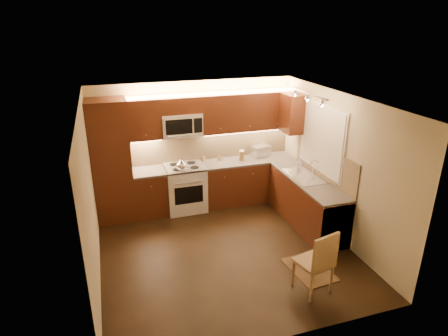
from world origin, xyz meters
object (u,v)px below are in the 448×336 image
object	(u,v)px
kettle	(181,164)
dining_chair	(314,261)
toaster_oven	(260,151)
soap_bottle	(299,164)
stove	(185,188)
knife_block	(242,155)
microwave	(181,124)
sink	(305,173)

from	to	relation	value
kettle	dining_chair	distance (m)	3.11
toaster_oven	soap_bottle	world-z (taller)	toaster_oven
stove	toaster_oven	size ratio (longest dim) A/B	2.45
kettle	knife_block	size ratio (longest dim) A/B	1.19
dining_chair	soap_bottle	bearing A→B (deg)	54.03
microwave	sink	bearing A→B (deg)	-32.21
kettle	toaster_oven	distance (m)	1.78
sink	dining_chair	bearing A→B (deg)	-114.38
soap_bottle	kettle	bearing A→B (deg)	-172.81
knife_block	dining_chair	xyz separation A→B (m)	(-0.04, -3.03, -0.51)
microwave	dining_chair	bearing A→B (deg)	-69.65
toaster_oven	sink	bearing A→B (deg)	-89.34
microwave	dining_chair	world-z (taller)	microwave
dining_chair	kettle	bearing A→B (deg)	100.62
dining_chair	microwave	bearing A→B (deg)	96.78
sink	toaster_oven	size ratio (longest dim) A/B	2.29
toaster_oven	dining_chair	size ratio (longest dim) A/B	0.38
microwave	kettle	xyz separation A→B (m)	(-0.10, -0.33, -0.68)
sink	kettle	bearing A→B (deg)	156.04
toaster_oven	dining_chair	distance (m)	3.23
kettle	soap_bottle	world-z (taller)	kettle
sink	knife_block	world-z (taller)	knife_block
microwave	knife_block	world-z (taller)	microwave
toaster_oven	knife_block	size ratio (longest dim) A/B	1.86
microwave	soap_bottle	size ratio (longest dim) A/B	3.91
kettle	knife_block	bearing A→B (deg)	10.48
stove	kettle	distance (m)	0.62
stove	soap_bottle	xyz separation A→B (m)	(2.09, -0.73, 0.54)
stove	knife_block	world-z (taller)	knife_block
kettle	soap_bottle	bearing A→B (deg)	-13.71
stove	dining_chair	bearing A→B (deg)	-68.81
microwave	toaster_oven	world-z (taller)	microwave
toaster_oven	knife_block	xyz separation A→B (m)	(-0.45, -0.12, -0.01)
dining_chair	toaster_oven	bearing A→B (deg)	67.54
stove	toaster_oven	distance (m)	1.75
toaster_oven	soap_bottle	distance (m)	0.99
toaster_oven	soap_bottle	size ratio (longest dim) A/B	1.93
kettle	microwave	bearing A→B (deg)	73.66
microwave	soap_bottle	world-z (taller)	microwave
stove	microwave	distance (m)	1.27
stove	microwave	size ratio (longest dim) A/B	1.21
microwave	kettle	size ratio (longest dim) A/B	3.18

